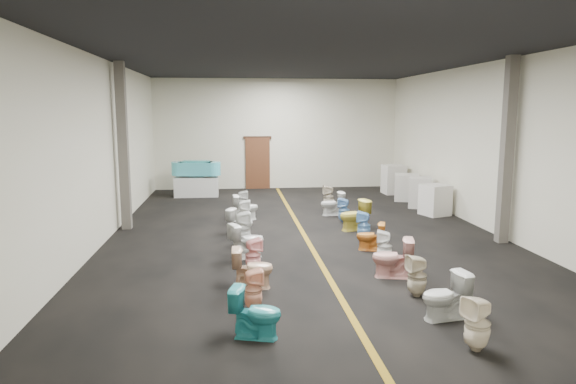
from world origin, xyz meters
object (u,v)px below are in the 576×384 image
Objects in this scene: toilet_left_0 at (256,313)px; toilet_right_5 at (371,236)px; toilet_left_1 at (253,290)px; toilet_left_6 at (241,222)px; toilet_right_2 at (417,276)px; bathtub at (196,168)px; toilet_left_5 at (242,229)px; toilet_right_1 at (445,296)px; toilet_right_9 at (332,204)px; toilet_right_10 at (329,197)px; toilet_right_0 at (477,324)px; toilet_left_3 at (253,255)px; display_table at (197,187)px; appliance_crate_b at (420,192)px; toilet_left_7 at (244,214)px; toilet_right_3 at (392,258)px; appliance_crate_a at (435,200)px; toilet_left_9 at (242,202)px; toilet_left_8 at (245,207)px; toilet_right_7 at (354,215)px; toilet_right_6 at (364,226)px; toilet_left_4 at (247,240)px; toilet_right_4 at (384,246)px; toilet_left_2 at (253,268)px; toilet_right_8 at (344,210)px; appliance_crate_c at (407,187)px.

toilet_right_5 is (2.86, 4.36, -0.04)m from toilet_left_0.
toilet_left_6 is at bearing -7.58° from toilet_left_1.
bathtub is at bearing -162.88° from toilet_right_2.
toilet_left_5 reaches higher than toilet_right_1.
toilet_left_6 is at bearing -161.80° from toilet_right_1.
toilet_right_9 is 1.08m from toilet_right_10.
toilet_left_3 is at bearing -163.21° from toilet_right_0.
toilet_right_2 is at bearing -67.88° from display_table.
toilet_right_9 is (-3.18, -0.99, -0.14)m from appliance_crate_b.
toilet_left_7 reaches higher than toilet_right_0.
appliance_crate_b is at bearing 169.09° from toilet_right_3.
toilet_left_5 reaches higher than toilet_left_1.
appliance_crate_a is 1.20× the size of toilet_right_3.
toilet_left_5 is 1.13× the size of toilet_right_9.
toilet_left_9 is 0.98× the size of toilet_right_9.
toilet_left_7 is 1.17× the size of toilet_right_5.
toilet_left_8 is (-0.02, 5.07, 0.02)m from toilet_left_3.
appliance_crate_a is 1.15× the size of toilet_left_5.
appliance_crate_a is 7.78m from toilet_left_3.
toilet_right_0 is (2.95, -1.76, 0.04)m from toilet_left_1.
toilet_right_7 reaches higher than toilet_right_0.
toilet_left_5 reaches higher than toilet_left_9.
toilet_left_0 is 7.05m from toilet_left_7.
toilet_right_6 is at bearing -13.35° from toilet_left_0.
toilet_left_9 is 8.25m from toilet_right_2.
toilet_left_4 reaches higher than toilet_left_0.
toilet_right_3 is at bearing 10.54° from toilet_right_4.
toilet_left_5 is at bearing -144.56° from appliance_crate_b.
toilet_left_2 is at bearing -49.51° from toilet_right_7.
display_table is 1.97× the size of toilet_right_7.
toilet_right_8 reaches higher than toilet_right_6.
toilet_left_7 is 1.12× the size of toilet_right_4.
toilet_right_10 is at bearing -16.38° from toilet_left_6.
bathtub reaches higher than toilet_left_9.
bathtub reaches higher than toilet_right_1.
toilet_right_8 is (2.90, 0.29, -0.02)m from toilet_left_7.
toilet_right_10 is at bearing -1.06° from toilet_left_0.
toilet_right_2 is (2.84, -0.74, -0.01)m from toilet_left_2.
appliance_crate_b reaches higher than toilet_right_7.
toilet_left_4 is at bearing -138.30° from toilet_right_2.
toilet_left_9 is at bearing 22.97° from toilet_left_6.
toilet_right_10 reaches higher than toilet_left_1.
toilet_right_7 is at bearing -124.05° from toilet_left_8.
appliance_crate_b is 7.40m from toilet_left_5.
toilet_right_8 is at bearing -27.21° from toilet_left_2.
bathtub is 2.55× the size of toilet_right_6.
appliance_crate_c is 8.96m from toilet_right_3.
toilet_left_4 is 1.05× the size of toilet_right_2.
toilet_right_2 is 8.15m from toilet_right_10.
toilet_left_2 is 0.96× the size of toilet_right_3.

